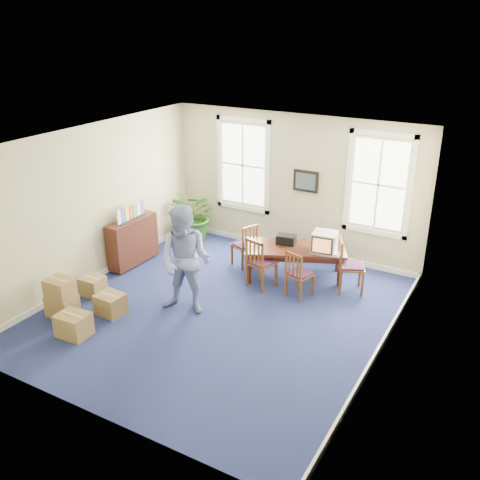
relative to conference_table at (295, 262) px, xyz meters
The scene contains 25 objects.
floor 2.12m from the conference_table, 107.51° to the right, with size 6.50×6.50×0.00m, color navy.
ceiling 3.54m from the conference_table, 107.51° to the right, with size 6.50×6.50×0.00m, color white.
wall_back 1.88m from the conference_table, 116.65° to the left, with size 6.50×6.50×0.00m, color #BAB487.
wall_front 5.43m from the conference_table, 96.84° to the right, with size 6.50×6.50×0.00m, color #BAB487.
wall_left 4.33m from the conference_table, 151.19° to the right, with size 6.50×6.50×0.00m, color #BAB487.
wall_right 3.34m from the conference_table, 40.09° to the right, with size 6.50×6.50×0.00m, color #BAB487.
baseboard_back 1.41m from the conference_table, 117.21° to the left, with size 6.00×0.04×0.12m, color white.
baseboard_left 4.13m from the conference_table, 150.99° to the right, with size 0.04×6.50×0.12m, color white.
baseboard_right 3.09m from the conference_table, 40.45° to the right, with size 0.04×6.50×0.12m, color white.
window_left 2.77m from the conference_table, 147.39° to the left, with size 1.40×0.12×2.20m, color white, non-canonical shape.
window_right 2.35m from the conference_table, 44.17° to the left, with size 1.40×0.12×2.20m, color white, non-canonical shape.
wall_picture 1.88m from the conference_table, 105.30° to the left, with size 0.58×0.06×0.48m, color black, non-canonical shape.
conference_table is the anchor object (origin of this frame).
crt_tv 0.83m from the conference_table, ahead, with size 0.47×0.51×0.42m, color #B7B7BC, non-canonical shape.
game_console 0.96m from the conference_table, ahead, with size 0.17×0.22×0.05m, color white.
equipment_bag 0.51m from the conference_table, 168.69° to the left, with size 0.39×0.25×0.20m, color black.
chair_near_left 0.84m from the conference_table, 120.96° to the right, with size 0.48×0.48×1.08m, color brown, non-canonical shape.
chair_near_right 0.83m from the conference_table, 59.04° to the right, with size 0.43×0.43×0.97m, color brown, non-canonical shape.
chair_end_left 1.22m from the conference_table, behind, with size 0.44×0.44×0.99m, color brown, non-canonical shape.
chair_end_right 1.23m from the conference_table, ahead, with size 0.50×0.50×1.11m, color brown, non-canonical shape.
man 2.64m from the conference_table, 117.42° to the right, with size 1.01×0.78×2.06m, color #7E8EC1.
credenza 3.57m from the conference_table, 161.23° to the right, with size 0.37×1.29×1.01m, color #411C12.
brochure_rack 3.65m from the conference_table, 161.14° to the right, with size 0.14×0.78×0.34m, color #99999E, non-canonical shape.
potted_plant 3.02m from the conference_table, 167.21° to the left, with size 1.15×1.01×1.29m, color #215215.
cardboard_boxes 4.48m from the conference_table, 129.95° to the right, with size 1.36×1.36×0.78m, color olive, non-canonical shape.
Camera 1 is at (4.62, -7.40, 5.10)m, focal length 40.00 mm.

